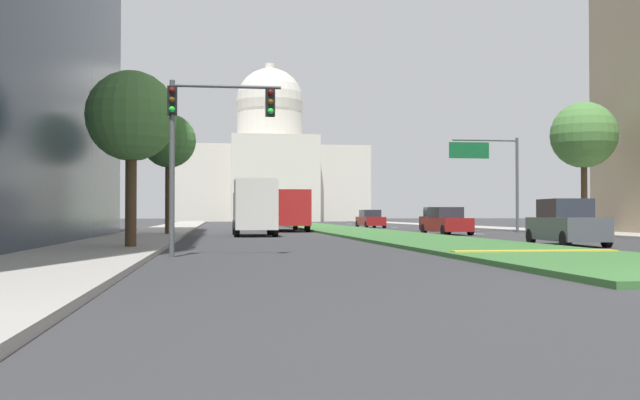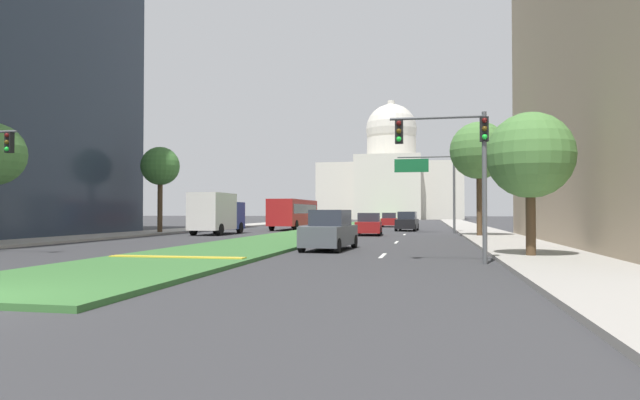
{
  "view_description": "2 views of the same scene",
  "coord_description": "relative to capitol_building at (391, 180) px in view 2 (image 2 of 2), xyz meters",
  "views": [
    {
      "loc": [
        -9.39,
        -11.51,
        1.26
      ],
      "look_at": [
        -0.13,
        55.67,
        2.55
      ],
      "focal_mm": 41.5,
      "sensor_mm": 36.0,
      "label": 1
    },
    {
      "loc": [
        8.86,
        -8.41,
        1.79
      ],
      "look_at": [
        -2.83,
        49.68,
        3.06
      ],
      "focal_mm": 30.25,
      "sensor_mm": 36.0,
      "label": 2
    }
  ],
  "objects": [
    {
      "name": "sedan_distant",
      "position": [
        6.92,
        -81.53,
        -8.6
      ],
      "size": [
        2.09,
        4.53,
        1.78
      ],
      "color": "black",
      "rests_on": "ground_plane"
    },
    {
      "name": "traffic_light_near_right",
      "position": [
        9.9,
        -113.22,
        -5.63
      ],
      "size": [
        3.34,
        0.35,
        5.2
      ],
      "color": "#515456",
      "rests_on": "ground_plane"
    },
    {
      "name": "street_tree_right_near",
      "position": [
        12.63,
        -110.89,
        -5.54
      ],
      "size": [
        3.24,
        3.24,
        5.53
      ],
      "color": "#4C3823",
      "rests_on": "ground_plane"
    },
    {
      "name": "sedan_far_horizon",
      "position": [
        4.38,
        -69.16,
        -8.65
      ],
      "size": [
        2.02,
        4.53,
        1.65
      ],
      "color": "maroon",
      "rests_on": "ground_plane"
    },
    {
      "name": "box_truck_delivery",
      "position": [
        -7.33,
        -92.68,
        -7.75
      ],
      "size": [
        2.4,
        6.4,
        3.2
      ],
      "color": "navy",
      "rests_on": "ground_plane"
    },
    {
      "name": "sedan_lead_stopped",
      "position": [
        4.34,
        -107.54,
        -8.56
      ],
      "size": [
        2.11,
        4.58,
        1.87
      ],
      "color": "#4C5156",
      "rests_on": "ground_plane"
    },
    {
      "name": "street_tree_left_mid",
      "position": [
        -12.2,
        -92.58,
        -4.06
      ],
      "size": [
        3.07,
        3.07,
        6.97
      ],
      "color": "#4C3823",
      "rests_on": "ground_plane"
    },
    {
      "name": "city_bus",
      "position": [
        -4.34,
        -79.94,
        -7.66
      ],
      "size": [
        2.62,
        11.0,
        2.95
      ],
      "color": "#B21E1E",
      "rests_on": "ground_plane"
    },
    {
      "name": "sidewalk_left",
      "position": [
        -13.24,
        -73.97,
        -9.35
      ],
      "size": [
        4.0,
        112.21,
        0.15
      ],
      "primitive_type": "cube",
      "color": "#9E9991",
      "rests_on": "ground_plane"
    },
    {
      "name": "ground_plane",
      "position": [
        0.0,
        -61.51,
        -9.43
      ],
      "size": [
        274.28,
        274.28,
        0.0
      ],
      "primitive_type": "plane",
      "color": "#333335"
    },
    {
      "name": "overhead_guide_sign",
      "position": [
        9.2,
        -87.04,
        -4.81
      ],
      "size": [
        4.94,
        0.2,
        6.5
      ],
      "color": "#515456",
      "rests_on": "ground_plane"
    },
    {
      "name": "sidewalk_right",
      "position": [
        13.24,
        -73.97,
        -9.35
      ],
      "size": [
        4.0,
        112.21,
        0.15
      ],
      "primitive_type": "cube",
      "color": "#9E9991",
      "rests_on": "ground_plane"
    },
    {
      "name": "street_tree_right_mid",
      "position": [
        12.31,
        -93.77,
        -3.45
      ],
      "size": [
        3.96,
        3.96,
        7.99
      ],
      "color": "#4C3823",
      "rests_on": "ground_plane"
    },
    {
      "name": "median_curb_nose",
      "position": [
        0.0,
        -114.31,
        -9.27
      ],
      "size": [
        5.09,
        0.5,
        0.04
      ],
      "primitive_type": "cube",
      "color": "gold",
      "rests_on": "grass_median"
    },
    {
      "name": "lane_dashes_right",
      "position": [
        7.03,
        -75.77,
        -9.42
      ],
      "size": [
        0.16,
        69.1,
        0.01
      ],
      "color": "silver",
      "rests_on": "ground_plane"
    },
    {
      "name": "sedan_midblock",
      "position": [
        4.45,
        -91.57,
        -8.63
      ],
      "size": [
        2.09,
        4.58,
        1.68
      ],
      "color": "maroon",
      "rests_on": "ground_plane"
    },
    {
      "name": "capitol_building",
      "position": [
        0.0,
        0.0,
        0.0
      ],
      "size": [
        33.26,
        27.48,
        29.1
      ],
      "color": "beige",
      "rests_on": "ground_plane"
    },
    {
      "name": "grass_median",
      "position": [
        0.0,
        -67.74,
        -9.36
      ],
      "size": [
        5.66,
        112.21,
        0.14
      ],
      "primitive_type": "cube",
      "color": "#386B33",
      "rests_on": "ground_plane"
    }
  ]
}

